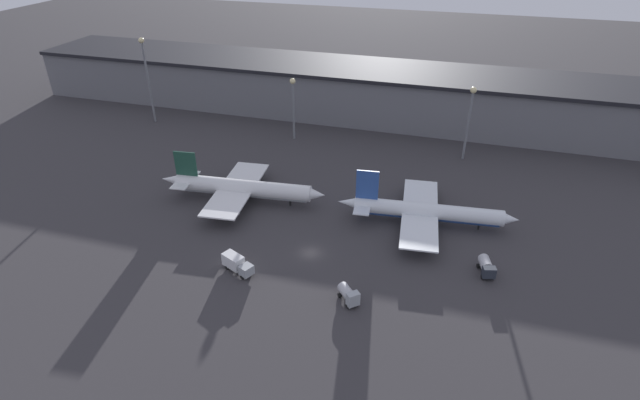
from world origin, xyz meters
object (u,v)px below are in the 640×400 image
at_px(service_vehicle_0, 486,266).
at_px(service_vehicle_2, 349,294).
at_px(airplane_0, 241,188).
at_px(airplane_1, 425,212).
at_px(service_vehicle_1, 237,263).

bearing_deg(service_vehicle_0, service_vehicle_2, -71.18).
height_order(airplane_0, service_vehicle_0, airplane_0).
bearing_deg(airplane_1, airplane_0, 177.25).
relative_size(airplane_0, service_vehicle_1, 5.57).
bearing_deg(service_vehicle_1, service_vehicle_0, 40.17).
height_order(service_vehicle_0, service_vehicle_1, service_vehicle_1).
bearing_deg(service_vehicle_0, service_vehicle_1, -88.71).
bearing_deg(service_vehicle_2, service_vehicle_1, -137.70).
xyz_separation_m(airplane_0, service_vehicle_0, (59.78, -12.74, -1.85)).
height_order(airplane_1, service_vehicle_2, airplane_1).
relative_size(service_vehicle_1, service_vehicle_2, 1.46).
bearing_deg(service_vehicle_1, airplane_0, 136.76).
bearing_deg(service_vehicle_2, airplane_0, -171.46).
height_order(airplane_1, service_vehicle_1, airplane_1).
relative_size(service_vehicle_0, service_vehicle_2, 1.12).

